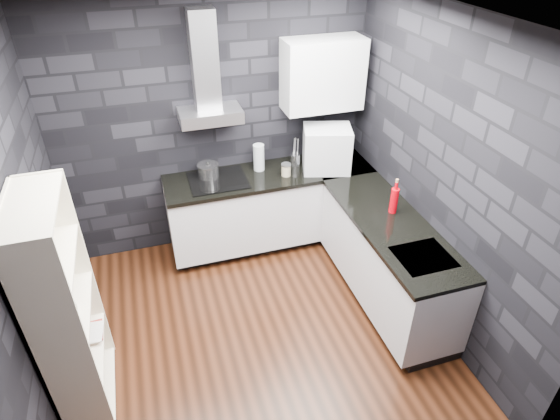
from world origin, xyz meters
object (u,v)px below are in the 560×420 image
appliance_garage (327,150)px  red_bottle (394,201)px  utensil_crock (295,160)px  fruit_bowl (64,313)px  pot (208,171)px  bookshelf (66,311)px  storage_jar (286,170)px  glass_vase (259,157)px

appliance_garage → red_bottle: appliance_garage is taller
utensil_crock → fruit_bowl: 2.76m
utensil_crock → appliance_garage: size_ratio=0.27×
pot → bookshelf: size_ratio=0.12×
pot → storage_jar: bearing=-14.3°
glass_vase → storage_jar: 0.32m
red_bottle → appliance_garage: bearing=106.0°
utensil_crock → appliance_garage: appliance_garage is taller
bookshelf → appliance_garage: bearing=19.2°
red_bottle → fruit_bowl: bearing=-170.1°
appliance_garage → fruit_bowl: bearing=-133.8°
pot → red_bottle: red_bottle is taller
pot → glass_vase: bearing=1.0°
storage_jar → bookshelf: bearing=-146.3°
red_bottle → pot: bearing=142.7°
bookshelf → pot: bearing=40.9°
storage_jar → glass_vase: bearing=138.5°
storage_jar → appliance_garage: appliance_garage is taller
utensil_crock → bookshelf: 2.73m
pot → utensil_crock: bearing=-0.9°
pot → red_bottle: 1.89m
bookshelf → glass_vase: bearing=31.1°
glass_vase → pot: bearing=-179.0°
storage_jar → bookshelf: size_ratio=0.07×
bookshelf → utensil_crock: bearing=25.2°
storage_jar → appliance_garage: 0.48m
red_bottle → bookshelf: size_ratio=0.14×
storage_jar → utensil_crock: (0.16, 0.18, 0.01)m
glass_vase → fruit_bowl: bearing=-138.3°
glass_vase → storage_jar: size_ratio=2.42×
appliance_garage → bookshelf: (-2.52, -1.39, -0.22)m
appliance_garage → storage_jar: bearing=-161.9°
storage_jar → red_bottle: bearing=-52.5°
pot → utensil_crock: size_ratio=1.64×
pot → appliance_garage: size_ratio=0.44×
fruit_bowl → glass_vase: bearing=41.7°
utensil_crock → bookshelf: bookshelf is taller
appliance_garage → bookshelf: bearing=-134.7°
glass_vase → red_bottle: size_ratio=1.17×
appliance_garage → fruit_bowl: size_ratio=2.47×
utensil_crock → fruit_bowl: utensil_crock is taller
appliance_garage → fruit_bowl: (-2.52, -1.44, -0.19)m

